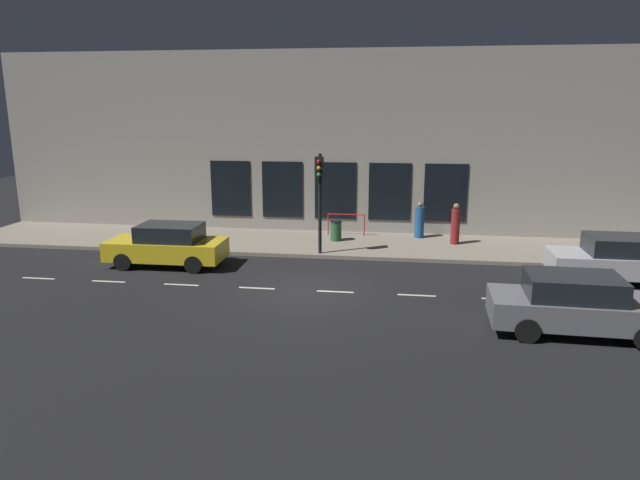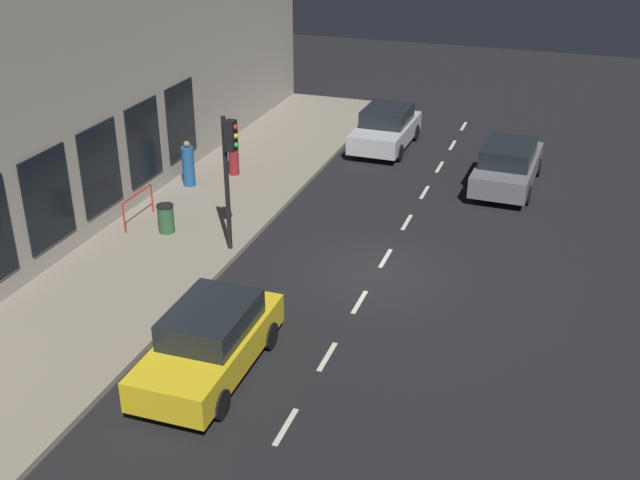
{
  "view_description": "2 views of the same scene",
  "coord_description": "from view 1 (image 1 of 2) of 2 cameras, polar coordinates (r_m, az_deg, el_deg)",
  "views": [
    {
      "loc": [
        -17.64,
        -3.04,
        5.86
      ],
      "look_at": [
        1.03,
        -0.36,
        1.46
      ],
      "focal_mm": 32.4,
      "sensor_mm": 36.0,
      "label": 1
    },
    {
      "loc": [
        -4.73,
        18.35,
        10.21
      ],
      "look_at": [
        0.94,
        1.99,
        1.8
      ],
      "focal_mm": 44.02,
      "sensor_mm": 36.0,
      "label": 2
    }
  ],
  "objects": [
    {
      "name": "parked_car_1",
      "position": [
        22.25,
        -14.83,
        -0.48
      ],
      "size": [
        1.95,
        4.33,
        1.58
      ],
      "rotation": [
        0.0,
        0.0,
        0.01
      ],
      "color": "gold",
      "rests_on": "ground"
    },
    {
      "name": "traffic_light",
      "position": [
        22.28,
        -0.04,
        5.43
      ],
      "size": [
        0.48,
        0.32,
        3.92
      ],
      "color": "black",
      "rests_on": "sidewalk"
    },
    {
      "name": "building_facade",
      "position": [
        26.67,
        1.63,
        9.43
      ],
      "size": [
        0.65,
        32.0,
        8.3
      ],
      "color": "gray",
      "rests_on": "ground"
    },
    {
      "name": "lane_centre_line",
      "position": [
        18.7,
        1.51,
        -5.12
      ],
      "size": [
        0.12,
        27.2,
        0.01
      ],
      "color": "beige",
      "rests_on": "ground"
    },
    {
      "name": "trash_bin",
      "position": [
        24.95,
        1.58,
        0.94
      ],
      "size": [
        0.51,
        0.51,
        0.88
      ],
      "color": "#2D5633",
      "rests_on": "sidewalk"
    },
    {
      "name": "sidewalk",
      "position": [
        24.77,
        0.9,
        -0.37
      ],
      "size": [
        4.5,
        32.0,
        0.15
      ],
      "color": "gray",
      "rests_on": "ground"
    },
    {
      "name": "ground_plane",
      "position": [
        18.84,
        -1.52,
        -4.99
      ],
      "size": [
        60.0,
        60.0,
        0.0
      ],
      "primitive_type": "plane",
      "color": "black"
    },
    {
      "name": "parked_car_0",
      "position": [
        16.6,
        24.05,
        -5.83
      ],
      "size": [
        2.07,
        4.57,
        1.58
      ],
      "rotation": [
        0.0,
        0.0,
        3.11
      ],
      "color": "slate",
      "rests_on": "ground"
    },
    {
      "name": "parked_car_2",
      "position": [
        21.97,
        27.16,
        -1.68
      ],
      "size": [
        2.04,
        4.19,
        1.58
      ],
      "rotation": [
        0.0,
        0.0,
        -0.01
      ],
      "color": "#B7B7BC",
      "rests_on": "ground"
    },
    {
      "name": "pedestrian_0",
      "position": [
        24.93,
        13.23,
        1.44
      ],
      "size": [
        0.51,
        0.51,
        1.73
      ],
      "rotation": [
        0.0,
        0.0,
        0.94
      ],
      "color": "maroon",
      "rests_on": "sidewalk"
    },
    {
      "name": "pedestrian_1",
      "position": [
        25.85,
        9.8,
        1.81
      ],
      "size": [
        0.43,
        0.43,
        1.59
      ],
      "rotation": [
        0.0,
        0.0,
        1.53
      ],
      "color": "#1E5189",
      "rests_on": "sidewalk"
    },
    {
      "name": "red_railing",
      "position": [
        25.96,
        2.6,
        1.99
      ],
      "size": [
        0.05,
        1.68,
        0.97
      ],
      "color": "red",
      "rests_on": "sidewalk"
    }
  ]
}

